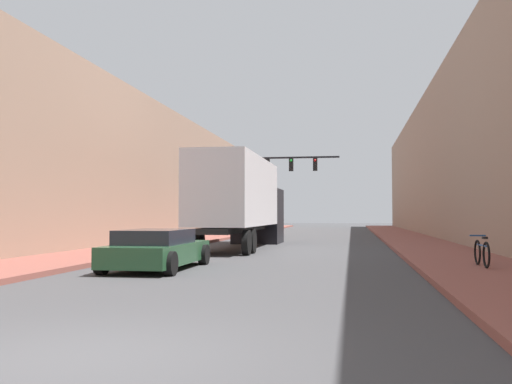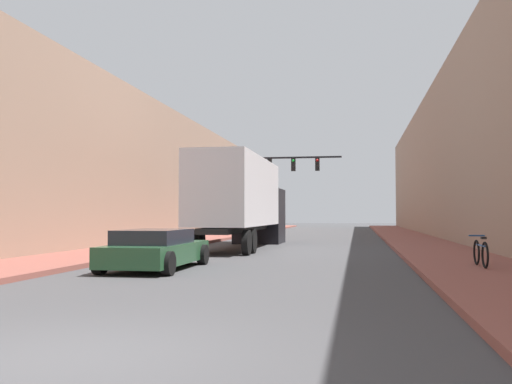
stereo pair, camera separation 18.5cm
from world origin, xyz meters
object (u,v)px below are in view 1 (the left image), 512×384
Objects in this scene: semi_truck at (242,200)px; traffic_signal_gantry at (271,177)px; parked_bicycle at (482,253)px; sedan_car at (157,249)px.

traffic_signal_gantry is (-0.51, 13.30, 2.00)m from semi_truck.
parked_bicycle is at bearing -68.39° from traffic_signal_gantry.
sedan_car is 9.19m from parked_bicycle.
semi_truck is at bearing 131.01° from parked_bicycle.
parked_bicycle is (9.24, -23.34, -3.75)m from traffic_signal_gantry.
semi_truck reaches higher than sedan_car.
sedan_car is 24.36m from traffic_signal_gantry.
semi_truck reaches higher than parked_bicycle.
semi_truck is at bearing -87.79° from traffic_signal_gantry.
parked_bicycle is at bearing -48.99° from semi_truck.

